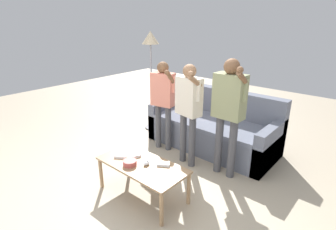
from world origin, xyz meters
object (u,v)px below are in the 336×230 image
(couch, at_px, (214,128))
(player_right, at_px, (229,105))
(player_left, at_px, (163,96))
(player_center, at_px, (188,104))
(game_remote_wand_near, at_px, (135,156))
(game_remote_wand_far, at_px, (120,157))
(game_remote_nunchuk, at_px, (146,163))
(game_remote_wand_spare, at_px, (163,165))
(coffee_table, at_px, (142,168))
(snack_bowl, at_px, (130,163))
(floor_lamp, at_px, (151,47))

(couch, relative_size, player_right, 1.30)
(player_left, bearing_deg, player_center, -12.67)
(game_remote_wand_near, distance_m, game_remote_wand_far, 0.18)
(couch, distance_m, game_remote_nunchuk, 1.70)
(player_right, relative_size, game_remote_wand_spare, 10.74)
(coffee_table, height_order, game_remote_nunchuk, game_remote_nunchuk)
(snack_bowl, height_order, floor_lamp, floor_lamp)
(game_remote_wand_spare, bearing_deg, floor_lamp, 137.53)
(couch, bearing_deg, game_remote_wand_far, -97.12)
(game_remote_nunchuk, bearing_deg, player_left, 123.24)
(coffee_table, bearing_deg, snack_bowl, -128.80)
(couch, relative_size, snack_bowl, 12.93)
(snack_bowl, relative_size, game_remote_wand_far, 1.08)
(floor_lamp, distance_m, game_remote_wand_far, 2.28)
(game_remote_nunchuk, distance_m, game_remote_wand_spare, 0.20)
(game_remote_wand_far, height_order, game_remote_wand_spare, same)
(player_center, relative_size, player_right, 0.93)
(player_left, bearing_deg, game_remote_nunchuk, -56.76)
(player_center, height_order, game_remote_wand_spare, player_center)
(coffee_table, xyz_separation_m, game_remote_nunchuk, (0.06, 0.02, 0.08))
(game_remote_nunchuk, bearing_deg, floor_lamp, 132.45)
(player_left, bearing_deg, game_remote_wand_spare, -48.13)
(floor_lamp, height_order, game_remote_wand_spare, floor_lamp)
(snack_bowl, xyz_separation_m, game_remote_wand_spare, (0.31, 0.23, -0.01))
(game_remote_wand_near, bearing_deg, player_left, 114.65)
(floor_lamp, xyz_separation_m, game_remote_wand_far, (1.09, -1.67, -1.10))
(couch, height_order, game_remote_wand_near, couch)
(floor_lamp, distance_m, player_left, 1.10)
(coffee_table, bearing_deg, floor_lamp, 131.02)
(coffee_table, xyz_separation_m, player_left, (-0.65, 1.09, 0.52))
(game_remote_wand_far, bearing_deg, coffee_table, 14.70)
(coffee_table, xyz_separation_m, game_remote_wand_spare, (0.22, 0.12, 0.07))
(game_remote_nunchuk, distance_m, game_remote_wand_near, 0.23)
(coffee_table, distance_m, game_remote_wand_near, 0.19)
(game_remote_nunchuk, relative_size, player_left, 0.06)
(coffee_table, relative_size, player_left, 0.77)
(floor_lamp, bearing_deg, player_right, -15.77)
(game_remote_wand_far, bearing_deg, game_remote_nunchuk, 14.87)
(player_right, bearing_deg, player_center, -169.43)
(coffee_table, bearing_deg, player_center, 93.54)
(couch, height_order, player_left, player_left)
(snack_bowl, distance_m, player_center, 1.16)
(snack_bowl, distance_m, game_remote_nunchuk, 0.19)
(game_remote_nunchuk, distance_m, player_left, 1.36)
(game_remote_nunchuk, xyz_separation_m, player_right, (0.44, 1.05, 0.54))
(player_right, xyz_separation_m, game_remote_wand_spare, (-0.27, -0.94, -0.55))
(couch, height_order, player_center, player_center)
(game_remote_wand_near, bearing_deg, game_remote_nunchuk, -8.14)
(game_remote_wand_near, bearing_deg, floor_lamp, 128.21)
(game_remote_wand_near, height_order, game_remote_wand_far, same)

